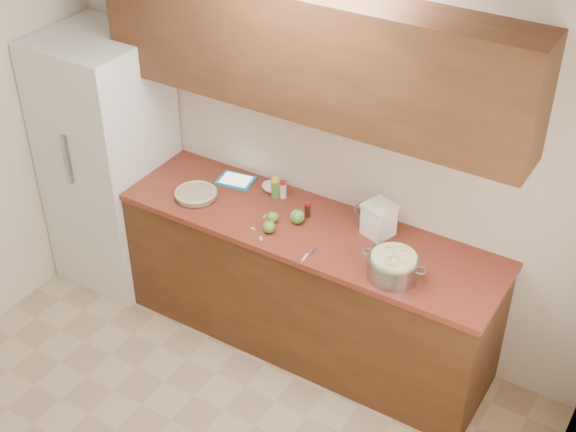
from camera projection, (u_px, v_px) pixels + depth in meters
The scene contains 20 objects.
room_shell at pixel (123, 313), 3.60m from camera, with size 3.60×3.60×3.60m.
counter_run at pixel (293, 279), 5.11m from camera, with size 2.64×0.68×0.92m.
upper_cabinets at pixel (309, 52), 4.37m from camera, with size 2.60×0.34×0.70m, color #543019.
fridge at pixel (110, 161), 5.46m from camera, with size 0.70×0.70×1.80m, color silver.
pie at pixel (196, 194), 5.05m from camera, with size 0.28×0.28×0.04m.
colander at pixel (393, 266), 4.37m from camera, with size 0.38×0.29×0.14m.
flour_canister at pixel (379, 219), 4.68m from camera, with size 0.21×0.21×0.20m.
tablet at pixel (236, 181), 5.20m from camera, with size 0.26×0.21×0.02m.
paring_knife at pixel (306, 257), 4.55m from camera, with size 0.03×0.16×0.01m.
lemon_bottle at pixel (275, 188), 5.02m from camera, with size 0.05×0.05×0.14m.
cinnamon_shaker at pixel (283, 189), 5.03m from camera, with size 0.05×0.05×0.11m.
vanilla_bottle at pixel (307, 210), 4.85m from camera, with size 0.04×0.04×0.11m.
mixing_bowl at pixel (371, 215), 4.82m from camera, with size 0.22×0.22×0.08m.
paper_towel at pixel (273, 187), 5.10m from camera, with size 0.15×0.13×0.06m, color white.
apple_left at pixel (273, 217), 4.82m from camera, with size 0.07×0.07×0.08m.
apple_center at pixel (298, 216), 4.81m from camera, with size 0.09×0.09×0.10m.
apple_front at pixel (269, 227), 4.73m from camera, with size 0.08×0.08×0.09m.
peel_a at pixel (261, 239), 4.70m from camera, with size 0.04×0.01×0.00m, color #99C861.
peel_b at pixel (253, 229), 4.78m from camera, with size 0.04×0.01×0.00m, color #99C861.
peel_c at pixel (264, 216), 4.88m from camera, with size 0.03×0.01×0.00m, color #99C861.
Camera 1 is at (2.05, -1.91, 3.72)m, focal length 50.00 mm.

